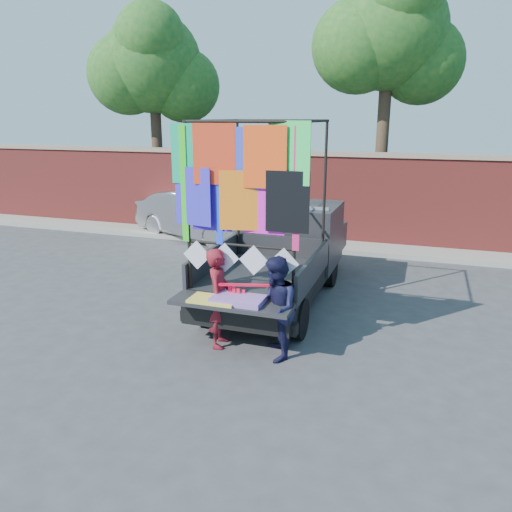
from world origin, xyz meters
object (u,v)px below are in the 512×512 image
(pickup_truck, at_px, (286,250))
(sedan, at_px, (200,215))
(man, at_px, (276,309))
(woman, at_px, (219,298))

(pickup_truck, height_order, sedan, pickup_truck)
(sedan, xyz_separation_m, man, (4.35, -6.68, 0.07))
(sedan, height_order, woman, woman)
(woman, bearing_deg, pickup_truck, -17.60)
(pickup_truck, relative_size, woman, 3.48)
(woman, relative_size, man, 1.01)
(man, bearing_deg, pickup_truck, 169.55)
(sedan, bearing_deg, man, -125.05)
(pickup_truck, bearing_deg, sedan, 134.97)
(pickup_truck, xyz_separation_m, woman, (-0.31, -2.85, -0.09))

